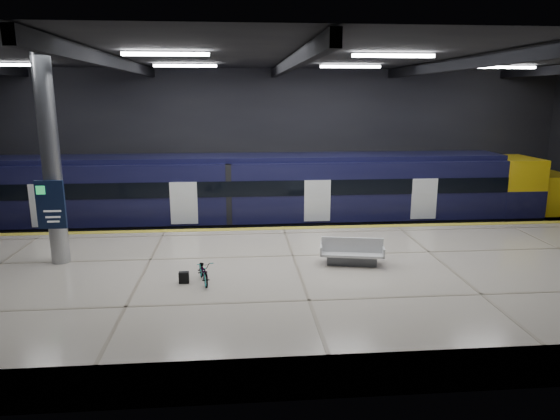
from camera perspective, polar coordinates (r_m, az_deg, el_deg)
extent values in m
plane|color=black|center=(19.16, 1.14, -7.42)|extent=(30.00, 30.00, 0.00)
cube|color=black|center=(26.06, -0.70, 7.08)|extent=(30.00, 0.10, 8.00)
cube|color=black|center=(10.39, 5.91, -2.00)|extent=(30.00, 0.10, 8.00)
cube|color=black|center=(18.01, 1.26, 17.19)|extent=(30.00, 16.00, 0.10)
cube|color=black|center=(18.35, -18.48, 15.69)|extent=(0.25, 16.00, 0.40)
cube|color=black|center=(17.99, 1.25, 16.40)|extent=(0.25, 16.00, 0.40)
cube|color=black|center=(19.57, 19.69, 15.40)|extent=(0.25, 16.00, 0.40)
cube|color=white|center=(16.04, -12.94, 16.97)|extent=(2.60, 0.18, 0.10)
cube|color=white|center=(16.65, 12.83, 16.82)|extent=(2.60, 0.18, 0.10)
cube|color=white|center=(23.69, -28.43, 14.38)|extent=(2.60, 0.18, 0.10)
cube|color=white|center=(21.99, -10.77, 15.89)|extent=(2.60, 0.18, 0.10)
cube|color=white|center=(22.44, 8.05, 15.93)|extent=(2.60, 0.18, 0.10)
cube|color=white|center=(24.93, 24.48, 14.62)|extent=(2.60, 0.18, 0.10)
cube|color=#B7AA9B|center=(16.64, 2.07, -8.63)|extent=(30.00, 11.00, 1.10)
cube|color=gold|center=(21.43, 0.37, -2.09)|extent=(30.00, 0.40, 0.01)
cube|color=gray|center=(23.65, -0.09, -3.22)|extent=(30.00, 0.08, 0.16)
cube|color=gray|center=(25.04, -0.37, -2.31)|extent=(30.00, 0.08, 0.16)
cube|color=black|center=(24.15, -3.35, -1.75)|extent=(24.00, 2.58, 0.80)
cube|color=black|center=(23.76, -3.41, 2.40)|extent=(24.00, 2.80, 2.75)
cube|color=black|center=(23.54, -3.46, 5.98)|extent=(24.00, 2.30, 0.24)
cube|color=black|center=(22.33, -3.32, 2.43)|extent=(24.00, 0.04, 0.70)
cube|color=white|center=(22.72, 4.29, 1.06)|extent=(1.20, 0.05, 1.90)
cube|color=yellow|center=(27.38, 24.95, 2.61)|extent=(2.00, 2.80, 2.75)
ellipsoid|color=yellow|center=(28.83, 29.35, 1.66)|extent=(3.60, 2.52, 1.90)
cube|color=black|center=(27.50, 25.53, 2.97)|extent=(1.60, 2.38, 0.80)
cube|color=#595B60|center=(17.09, 8.18, -5.65)|extent=(1.71, 0.82, 0.31)
cube|color=silver|center=(17.02, 8.21, -4.90)|extent=(2.19, 1.25, 0.08)
cube|color=silver|center=(16.93, 8.24, -3.97)|extent=(2.04, 0.47, 0.51)
cube|color=silver|center=(16.97, 4.74, -4.42)|extent=(0.23, 0.87, 0.31)
cube|color=silver|center=(17.06, 11.69, -4.56)|extent=(0.23, 0.87, 0.31)
imported|color=#99999E|center=(15.44, -8.72, -6.90)|extent=(0.78, 1.47, 0.73)
cube|color=black|center=(15.56, -10.92, -7.58)|extent=(0.30, 0.18, 0.35)
cylinder|color=#9EA0A5|center=(18.04, -24.69, 5.03)|extent=(0.60, 0.60, 6.90)
cube|color=#0E1833|center=(17.86, -24.72, 0.55)|extent=(0.90, 0.12, 1.60)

